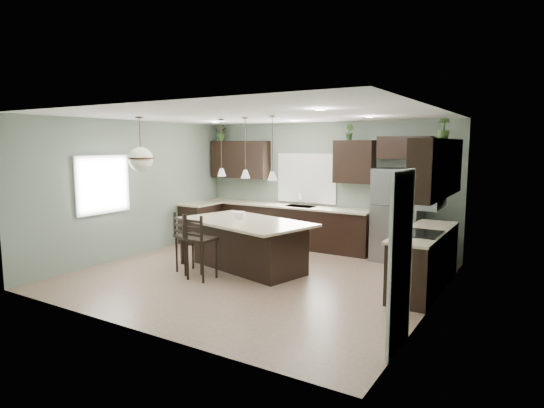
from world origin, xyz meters
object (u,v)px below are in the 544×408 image
at_px(kitchen_island, 246,245).
at_px(bar_stool_center, 202,247).
at_px(bar_stool_left, 189,243).
at_px(serving_dish, 239,216).
at_px(refrigerator, 398,215).
at_px(plant_back_left, 222,133).

xyz_separation_m(kitchen_island, bar_stool_center, (-0.30, -0.90, 0.11)).
bearing_deg(bar_stool_left, serving_dish, 72.54).
distance_m(refrigerator, serving_dish, 3.15).
relative_size(refrigerator, serving_dish, 7.71).
distance_m(bar_stool_left, bar_stool_center, 0.51).
relative_size(kitchen_island, bar_stool_center, 2.13).
relative_size(serving_dish, plant_back_left, 0.61).
bearing_deg(bar_stool_center, kitchen_island, 72.84).
distance_m(kitchen_island, serving_dish, 0.57).
height_order(bar_stool_left, bar_stool_center, bar_stool_center).
bearing_deg(plant_back_left, serving_dish, -46.94).
xyz_separation_m(serving_dish, bar_stool_left, (-0.58, -0.75, -0.44)).
xyz_separation_m(bar_stool_center, plant_back_left, (-1.98, 3.18, 2.02)).
height_order(kitchen_island, bar_stool_left, bar_stool_left).
bearing_deg(kitchen_island, plant_back_left, 149.39).
bearing_deg(plant_back_left, kitchen_island, -45.03).
relative_size(kitchen_island, plant_back_left, 6.19).
relative_size(kitchen_island, serving_dish, 10.22).
bearing_deg(kitchen_island, bar_stool_left, -123.28).
relative_size(refrigerator, kitchen_island, 0.75).
bearing_deg(bar_stool_center, refrigerator, 51.47).
bearing_deg(kitchen_island, serving_dish, 180.00).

